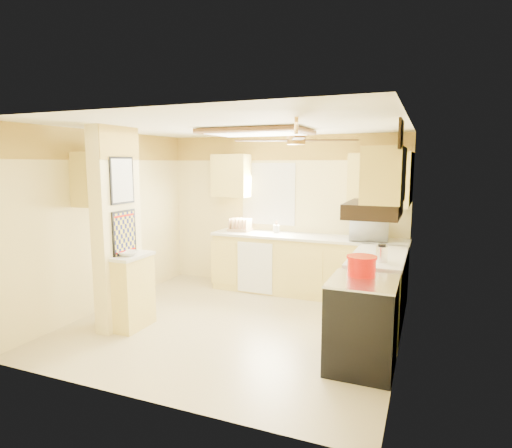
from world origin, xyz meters
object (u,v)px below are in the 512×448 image
at_px(bowl, 128,253).
at_px(dutch_oven, 362,266).
at_px(microwave, 368,230).
at_px(kettle, 382,254).
at_px(stove, 362,324).

relative_size(bowl, dutch_oven, 0.74).
xyz_separation_m(microwave, dutch_oven, (0.20, -1.97, -0.07)).
bearing_deg(dutch_oven, kettle, 77.37).
xyz_separation_m(stove, bowl, (-2.81, -0.07, 0.51)).
height_order(microwave, kettle, microwave).
height_order(dutch_oven, kettle, kettle).
height_order(microwave, dutch_oven, microwave).
bearing_deg(stove, microwave, 96.49).
bearing_deg(bowl, dutch_oven, 4.58).
relative_size(dutch_oven, kettle, 1.50).
relative_size(microwave, dutch_oven, 1.76).
distance_m(stove, kettle, 0.96).
distance_m(bowl, dutch_oven, 2.77).
bearing_deg(microwave, kettle, 93.67).
distance_m(stove, bowl, 2.86).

